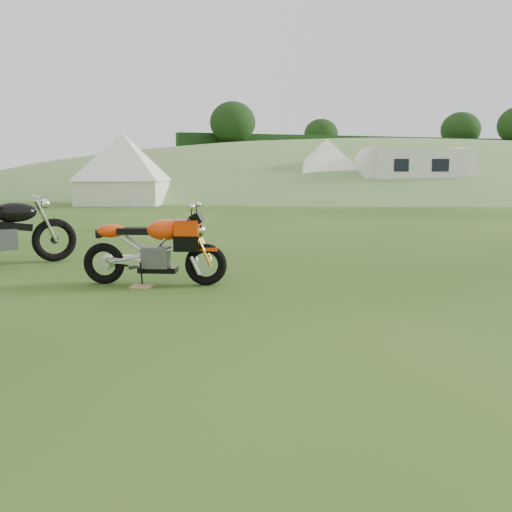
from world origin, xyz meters
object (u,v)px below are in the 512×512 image
object	(u,v)px
sport_motorcycle	(154,244)
tent_left	(123,170)
tent_right	(326,170)
vintage_moto_c	(1,229)
plywood_board	(141,286)
caravan	(414,175)

from	to	relation	value
sport_motorcycle	tent_left	size ratio (longest dim) A/B	0.53
tent_right	vintage_moto_c	bearing A→B (deg)	-116.79
sport_motorcycle	plywood_board	size ratio (longest dim) A/B	7.05
sport_motorcycle	tent_right	size ratio (longest dim) A/B	0.53
plywood_board	vintage_moto_c	world-z (taller)	vintage_moto_c
vintage_moto_c	tent_left	xyz separation A→B (m)	(3.13, 15.10, 0.85)
sport_motorcycle	tent_left	xyz separation A→B (m)	(1.18, 17.19, 0.89)
vintage_moto_c	tent_right	xyz separation A→B (m)	(12.60, 15.80, 0.84)
vintage_moto_c	plywood_board	bearing A→B (deg)	-63.55
vintage_moto_c	sport_motorcycle	bearing A→B (deg)	-59.30
vintage_moto_c	caravan	world-z (taller)	caravan
vintage_moto_c	tent_right	size ratio (longest dim) A/B	0.65
tent_left	caravan	size ratio (longest dim) A/B	0.64
tent_left	plywood_board	bearing A→B (deg)	-75.33
vintage_moto_c	caravan	xyz separation A→B (m)	(15.73, 13.23, 0.63)
plywood_board	caravan	bearing A→B (deg)	47.86
plywood_board	vintage_moto_c	xyz separation A→B (m)	(-1.77, 2.20, 0.54)
sport_motorcycle	tent_left	world-z (taller)	tent_left
vintage_moto_c	tent_left	world-z (taller)	tent_left
tent_right	caravan	world-z (taller)	tent_right
plywood_board	tent_right	xyz separation A→B (m)	(10.83, 18.00, 1.38)
vintage_moto_c	caravan	size ratio (longest dim) A/B	0.41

